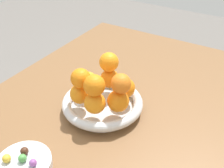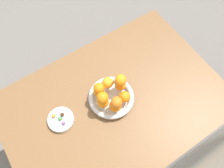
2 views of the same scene
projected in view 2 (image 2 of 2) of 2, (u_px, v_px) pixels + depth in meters
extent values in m
plane|color=slate|center=(114.00, 135.00, 1.76)|extent=(6.00, 6.00, 0.00)
cube|color=brown|center=(115.00, 103.00, 1.11)|extent=(1.10, 0.76, 0.04)
cylinder|color=brown|center=(144.00, 55.00, 1.68)|extent=(0.05, 0.05, 0.70)
cylinder|color=brown|center=(26.00, 123.00, 1.44)|extent=(0.05, 0.05, 0.70)
cylinder|color=brown|center=(202.00, 123.00, 1.45)|extent=(0.05, 0.05, 0.70)
cylinder|color=silver|center=(111.00, 99.00, 1.10)|extent=(0.18, 0.18, 0.01)
torus|color=silver|center=(111.00, 97.00, 1.08)|extent=(0.23, 0.23, 0.03)
cylinder|color=silver|center=(61.00, 120.00, 1.04)|extent=(0.12, 0.12, 0.02)
sphere|color=orange|center=(120.00, 85.00, 1.06)|extent=(0.05, 0.05, 0.05)
sphere|color=orange|center=(108.00, 83.00, 1.07)|extent=(0.06, 0.06, 0.06)
sphere|color=orange|center=(99.00, 91.00, 1.05)|extent=(0.05, 0.05, 0.05)
sphere|color=orange|center=(103.00, 102.00, 1.02)|extent=(0.06, 0.06, 0.06)
sphere|color=orange|center=(115.00, 106.00, 1.01)|extent=(0.06, 0.06, 0.06)
sphere|color=orange|center=(124.00, 97.00, 1.03)|extent=(0.06, 0.06, 0.06)
sphere|color=orange|center=(102.00, 98.00, 0.97)|extent=(0.05, 0.05, 0.05)
sphere|color=orange|center=(117.00, 102.00, 0.96)|extent=(0.05, 0.05, 0.05)
sphere|color=orange|center=(99.00, 88.00, 1.00)|extent=(0.05, 0.05, 0.05)
sphere|color=orange|center=(121.00, 80.00, 1.01)|extent=(0.06, 0.06, 0.06)
sphere|color=gold|center=(54.00, 116.00, 1.03)|extent=(0.02, 0.02, 0.02)
sphere|color=#4C9947|center=(60.00, 118.00, 1.03)|extent=(0.02, 0.02, 0.02)
sphere|color=#472819|center=(62.00, 115.00, 1.03)|extent=(0.02, 0.02, 0.02)
sphere|color=#8C4C99|center=(63.00, 123.00, 1.02)|extent=(0.02, 0.02, 0.02)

